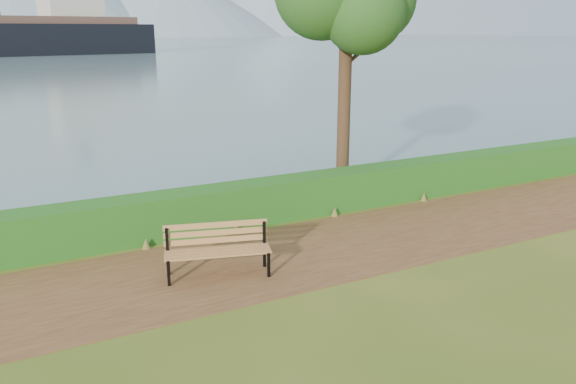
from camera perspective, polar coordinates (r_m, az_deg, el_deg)
ground at (r=11.93m, az=3.41°, el=-6.41°), size 140.00×140.00×0.00m
path at (r=12.17m, az=2.69°, el=-5.91°), size 40.00×3.40×0.01m
hedge at (r=13.93m, az=-1.99°, el=-0.85°), size 32.00×0.85×1.00m
water at (r=269.55m, az=-26.82°, el=13.55°), size 700.00×510.00×0.00m
bench at (r=10.90m, az=-7.20°, el=-5.46°), size 2.09×1.09×1.01m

